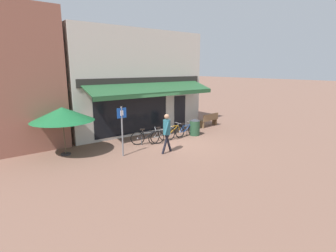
% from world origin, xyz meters
% --- Properties ---
extents(ground_plane, '(160.00, 160.00, 0.00)m').
position_xyz_m(ground_plane, '(0.00, 0.00, 0.00)').
color(ground_plane, brown).
extents(shop_front, '(8.53, 4.48, 6.02)m').
position_xyz_m(shop_front, '(-0.05, 4.12, 3.00)').
color(shop_front, beige).
rests_on(shop_front, ground_plane).
extents(bike_rack_rail, '(3.20, 0.04, 0.57)m').
position_xyz_m(bike_rack_rail, '(-0.03, 0.80, 0.47)').
color(bike_rack_rail, '#47494F').
rests_on(bike_rack_rail, ground_plane).
extents(bicycle_black, '(1.62, 0.93, 0.88)m').
position_xyz_m(bicycle_black, '(-1.33, 0.64, 0.38)').
color(bicycle_black, black).
rests_on(bicycle_black, ground_plane).
extents(bicycle_silver, '(1.83, 0.52, 0.87)m').
position_xyz_m(bicycle_silver, '(-0.47, 0.53, 0.39)').
color(bicycle_silver, black).
rests_on(bicycle_silver, ground_plane).
extents(bicycle_orange, '(1.81, 0.52, 0.86)m').
position_xyz_m(bicycle_orange, '(0.39, 0.76, 0.39)').
color(bicycle_orange, black).
rests_on(bicycle_orange, ground_plane).
extents(bicycle_blue, '(1.71, 0.52, 0.82)m').
position_xyz_m(bicycle_blue, '(1.31, 0.63, 0.37)').
color(bicycle_blue, black).
rests_on(bicycle_blue, ground_plane).
extents(pedestrian_adult, '(0.66, 0.48, 1.84)m').
position_xyz_m(pedestrian_adult, '(-1.33, -0.99, 1.14)').
color(pedestrian_adult, black).
rests_on(pedestrian_adult, ground_plane).
extents(litter_bin, '(0.61, 0.61, 0.99)m').
position_xyz_m(litter_bin, '(1.93, 0.58, 0.49)').
color(litter_bin, '#23472D').
rests_on(litter_bin, ground_plane).
extents(parking_sign, '(0.44, 0.07, 2.23)m').
position_xyz_m(parking_sign, '(-3.17, -0.17, 1.38)').
color(parking_sign, slate).
rests_on(parking_sign, ground_plane).
extents(cafe_parasol, '(2.75, 2.75, 2.18)m').
position_xyz_m(cafe_parasol, '(-5.14, 1.60, 1.87)').
color(cafe_parasol, '#4C3D2D').
rests_on(cafe_parasol, ground_plane).
extents(park_bench, '(1.64, 0.64, 0.87)m').
position_xyz_m(park_bench, '(4.32, 1.70, 0.46)').
color(park_bench, brown).
rests_on(park_bench, ground_plane).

